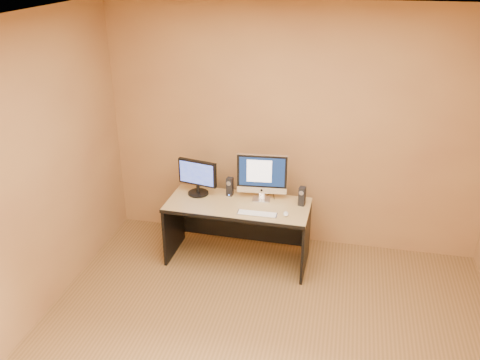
% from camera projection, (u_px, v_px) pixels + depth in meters
% --- Properties ---
extents(walls, '(4.00, 4.00, 2.60)m').
position_uv_depth(walls, '(259.00, 222.00, 3.52)').
color(walls, '#9C713F').
rests_on(walls, ground).
extents(ceiling, '(4.00, 4.00, 0.00)m').
position_uv_depth(ceiling, '(262.00, 29.00, 2.98)').
color(ceiling, white).
rests_on(ceiling, walls).
extents(desk, '(1.46, 0.66, 0.67)m').
position_uv_depth(desk, '(238.00, 232.00, 5.28)').
color(desk, tan).
rests_on(desk, ground).
extents(imac, '(0.53, 0.23, 0.50)m').
position_uv_depth(imac, '(262.00, 178.00, 5.13)').
color(imac, silver).
rests_on(imac, desk).
extents(second_monitor, '(0.47, 0.30, 0.38)m').
position_uv_depth(second_monitor, '(198.00, 178.00, 5.27)').
color(second_monitor, black).
rests_on(second_monitor, desk).
extents(speaker_left, '(0.07, 0.07, 0.20)m').
position_uv_depth(speaker_left, '(230.00, 187.00, 5.28)').
color(speaker_left, black).
rests_on(speaker_left, desk).
extents(speaker_right, '(0.07, 0.08, 0.20)m').
position_uv_depth(speaker_right, '(302.00, 196.00, 5.08)').
color(speaker_right, black).
rests_on(speaker_right, desk).
extents(keyboard, '(0.39, 0.11, 0.02)m').
position_uv_depth(keyboard, '(257.00, 214.00, 4.94)').
color(keyboard, silver).
rests_on(keyboard, desk).
extents(mouse, '(0.07, 0.10, 0.03)m').
position_uv_depth(mouse, '(286.00, 214.00, 4.92)').
color(mouse, silver).
rests_on(mouse, desk).
extents(cable_a, '(0.05, 0.19, 0.01)m').
position_uv_depth(cable_a, '(273.00, 195.00, 5.33)').
color(cable_a, black).
rests_on(cable_a, desk).
extents(cable_b, '(0.06, 0.16, 0.01)m').
position_uv_depth(cable_b, '(268.00, 194.00, 5.34)').
color(cable_b, black).
rests_on(cable_b, desk).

